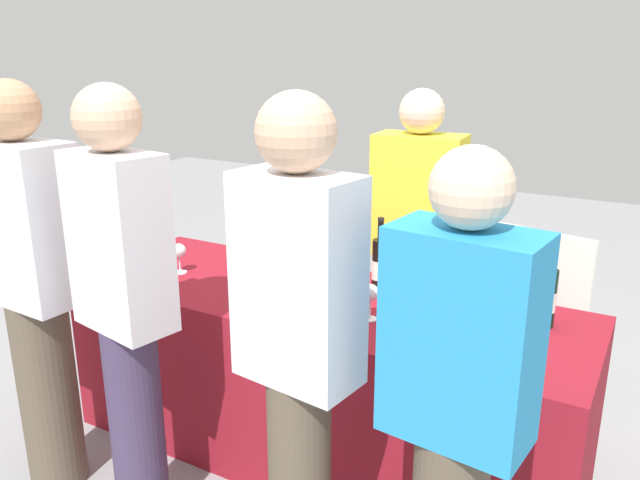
{
  "coord_description": "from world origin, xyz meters",
  "views": [
    {
      "loc": [
        1.24,
        -2.19,
        1.78
      ],
      "look_at": [
        0.0,
        0.0,
        1.01
      ],
      "focal_mm": 35.54,
      "sensor_mm": 36.0,
      "label": 1
    }
  ],
  "objects_px": {
    "wine_glass_3": "(407,309)",
    "wine_glass_2": "(370,294)",
    "guest_0": "(33,282)",
    "ice_bucket": "(488,292)",
    "wine_glass_1": "(347,285)",
    "wine_bottle_3": "(547,297)",
    "menu_board": "(530,311)",
    "guest_3": "(456,411)",
    "wine_bottle_2": "(380,266)",
    "wine_bottle_0": "(242,249)",
    "wine_bottle_1": "(326,262)",
    "guest_1": "(125,300)",
    "wine_glass_0": "(179,252)",
    "server_pouring": "(416,241)",
    "guest_2": "(298,348)"
  },
  "relations": [
    {
      "from": "wine_glass_3",
      "to": "server_pouring",
      "type": "distance_m",
      "value": 0.89
    },
    {
      "from": "wine_glass_1",
      "to": "ice_bucket",
      "type": "bearing_deg",
      "value": 23.58
    },
    {
      "from": "wine_glass_3",
      "to": "guest_0",
      "type": "bearing_deg",
      "value": -157.63
    },
    {
      "from": "wine_bottle_1",
      "to": "guest_1",
      "type": "relative_size",
      "value": 0.19
    },
    {
      "from": "ice_bucket",
      "to": "menu_board",
      "type": "distance_m",
      "value": 0.99
    },
    {
      "from": "ice_bucket",
      "to": "guest_2",
      "type": "distance_m",
      "value": 0.96
    },
    {
      "from": "ice_bucket",
      "to": "menu_board",
      "type": "bearing_deg",
      "value": 89.18
    },
    {
      "from": "wine_bottle_0",
      "to": "wine_bottle_1",
      "type": "distance_m",
      "value": 0.43
    },
    {
      "from": "server_pouring",
      "to": "guest_1",
      "type": "xyz_separation_m",
      "value": [
        -0.56,
        -1.39,
        0.07
      ]
    },
    {
      "from": "wine_bottle_1",
      "to": "guest_1",
      "type": "distance_m",
      "value": 0.91
    },
    {
      "from": "wine_glass_0",
      "to": "server_pouring",
      "type": "bearing_deg",
      "value": 39.55
    },
    {
      "from": "wine_bottle_2",
      "to": "wine_bottle_3",
      "type": "height_order",
      "value": "wine_bottle_2"
    },
    {
      "from": "wine_glass_3",
      "to": "wine_glass_2",
      "type": "bearing_deg",
      "value": 160.64
    },
    {
      "from": "wine_glass_1",
      "to": "server_pouring",
      "type": "xyz_separation_m",
      "value": [
        0.01,
        0.74,
        -0.01
      ]
    },
    {
      "from": "menu_board",
      "to": "server_pouring",
      "type": "bearing_deg",
      "value": -129.98
    },
    {
      "from": "wine_bottle_1",
      "to": "wine_glass_3",
      "type": "height_order",
      "value": "wine_bottle_1"
    },
    {
      "from": "wine_glass_3",
      "to": "guest_0",
      "type": "distance_m",
      "value": 1.45
    },
    {
      "from": "guest_1",
      "to": "wine_glass_2",
      "type": "bearing_deg",
      "value": 52.92
    },
    {
      "from": "ice_bucket",
      "to": "guest_2",
      "type": "height_order",
      "value": "guest_2"
    },
    {
      "from": "server_pouring",
      "to": "guest_3",
      "type": "height_order",
      "value": "server_pouring"
    },
    {
      "from": "server_pouring",
      "to": "menu_board",
      "type": "relative_size",
      "value": 1.8
    },
    {
      "from": "wine_glass_3",
      "to": "menu_board",
      "type": "relative_size",
      "value": 0.16
    },
    {
      "from": "wine_bottle_2",
      "to": "wine_glass_1",
      "type": "distance_m",
      "value": 0.23
    },
    {
      "from": "wine_glass_3",
      "to": "guest_2",
      "type": "relative_size",
      "value": 0.09
    },
    {
      "from": "server_pouring",
      "to": "wine_glass_2",
      "type": "bearing_deg",
      "value": 93.98
    },
    {
      "from": "guest_3",
      "to": "wine_glass_1",
      "type": "bearing_deg",
      "value": 142.15
    },
    {
      "from": "wine_glass_0",
      "to": "guest_2",
      "type": "distance_m",
      "value": 1.26
    },
    {
      "from": "wine_bottle_0",
      "to": "guest_0",
      "type": "relative_size",
      "value": 0.19
    },
    {
      "from": "wine_bottle_3",
      "to": "menu_board",
      "type": "relative_size",
      "value": 0.36
    },
    {
      "from": "wine_bottle_0",
      "to": "wine_glass_1",
      "type": "bearing_deg",
      "value": -13.34
    },
    {
      "from": "ice_bucket",
      "to": "guest_3",
      "type": "bearing_deg",
      "value": -80.22
    },
    {
      "from": "ice_bucket",
      "to": "wine_glass_1",
      "type": "bearing_deg",
      "value": -156.42
    },
    {
      "from": "wine_bottle_0",
      "to": "wine_bottle_1",
      "type": "xyz_separation_m",
      "value": [
        0.43,
        0.03,
        -0.0
      ]
    },
    {
      "from": "wine_bottle_0",
      "to": "wine_bottle_3",
      "type": "distance_m",
      "value": 1.36
    },
    {
      "from": "menu_board",
      "to": "wine_bottle_2",
      "type": "bearing_deg",
      "value": -105.04
    },
    {
      "from": "wine_glass_2",
      "to": "guest_2",
      "type": "relative_size",
      "value": 0.09
    },
    {
      "from": "wine_bottle_2",
      "to": "guest_3",
      "type": "relative_size",
      "value": 0.22
    },
    {
      "from": "wine_glass_1",
      "to": "guest_2",
      "type": "relative_size",
      "value": 0.09
    },
    {
      "from": "guest_1",
      "to": "menu_board",
      "type": "distance_m",
      "value": 2.13
    },
    {
      "from": "wine_bottle_3",
      "to": "guest_3",
      "type": "xyz_separation_m",
      "value": [
        -0.07,
        -0.87,
        -0.04
      ]
    },
    {
      "from": "guest_0",
      "to": "guest_3",
      "type": "distance_m",
      "value": 1.7
    },
    {
      "from": "wine_glass_1",
      "to": "guest_3",
      "type": "distance_m",
      "value": 0.92
    },
    {
      "from": "wine_glass_2",
      "to": "wine_glass_3",
      "type": "relative_size",
      "value": 1.01
    },
    {
      "from": "server_pouring",
      "to": "guest_1",
      "type": "relative_size",
      "value": 0.96
    },
    {
      "from": "wine_glass_3",
      "to": "guest_3",
      "type": "xyz_separation_m",
      "value": [
        0.36,
        -0.53,
        -0.02
      ]
    },
    {
      "from": "wine_glass_3",
      "to": "server_pouring",
      "type": "xyz_separation_m",
      "value": [
        -0.29,
        0.84,
        -0.01
      ]
    },
    {
      "from": "wine_bottle_3",
      "to": "guest_1",
      "type": "relative_size",
      "value": 0.19
    },
    {
      "from": "wine_bottle_1",
      "to": "wine_glass_1",
      "type": "bearing_deg",
      "value": -42.32
    },
    {
      "from": "wine_glass_2",
      "to": "ice_bucket",
      "type": "bearing_deg",
      "value": 34.88
    },
    {
      "from": "wine_bottle_0",
      "to": "guest_3",
      "type": "relative_size",
      "value": 0.2
    }
  ]
}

